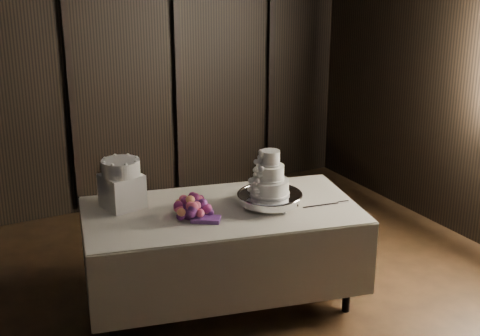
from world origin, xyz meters
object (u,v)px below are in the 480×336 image
(display_table, at_px, (222,252))
(box_pedestal, at_px, (122,191))
(bouquet, at_px, (192,207))
(small_cake, at_px, (121,167))
(wedding_cake, at_px, (268,178))
(cake_stand, at_px, (270,200))

(display_table, bearing_deg, box_pedestal, 161.88)
(bouquet, xyz_separation_m, small_cake, (-0.37, 0.40, 0.24))
(box_pedestal, bearing_deg, bouquet, -47.07)
(bouquet, bearing_deg, small_cake, 132.93)
(wedding_cake, height_order, box_pedestal, wedding_cake)
(wedding_cake, bearing_deg, box_pedestal, 149.41)
(cake_stand, relative_size, small_cake, 1.75)
(wedding_cake, xyz_separation_m, box_pedestal, (-0.94, 0.49, -0.10))
(box_pedestal, relative_size, small_cake, 0.94)
(cake_stand, bearing_deg, box_pedestal, 153.87)
(display_table, bearing_deg, wedding_cake, -7.26)
(cake_stand, height_order, wedding_cake, wedding_cake)
(display_table, bearing_deg, bouquet, -160.32)
(box_pedestal, bearing_deg, cake_stand, -26.13)
(cake_stand, bearing_deg, display_table, 163.45)
(cake_stand, height_order, small_cake, small_cake)
(bouquet, distance_m, small_cake, 0.60)
(display_table, bearing_deg, cake_stand, -3.83)
(display_table, distance_m, bouquet, 0.48)
(display_table, xyz_separation_m, bouquet, (-0.25, -0.03, 0.41))
(bouquet, bearing_deg, cake_stand, -6.90)
(bouquet, bearing_deg, display_table, 6.96)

